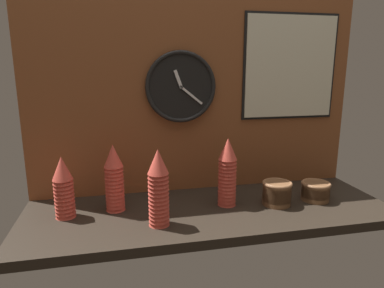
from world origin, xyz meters
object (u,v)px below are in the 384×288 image
at_px(cup_stack_left, 114,178).
at_px(menu_board, 290,67).
at_px(cup_stack_center_left, 158,188).
at_px(bowl_stack_right, 277,192).
at_px(cup_stack_far_left, 64,187).
at_px(wall_clock, 181,87).
at_px(cup_stack_center_right, 227,172).
at_px(bowl_stack_far_right, 315,190).

relative_size(cup_stack_left, menu_board, 0.56).
xyz_separation_m(cup_stack_center_left, bowl_stack_right, (0.54, 0.09, -0.10)).
xyz_separation_m(cup_stack_left, menu_board, (0.88, 0.18, 0.46)).
xyz_separation_m(cup_stack_far_left, wall_clock, (0.53, 0.20, 0.39)).
relative_size(cup_stack_far_left, cup_stack_center_left, 0.84).
bearing_deg(cup_stack_center_right, wall_clock, 127.12).
xyz_separation_m(cup_stack_left, cup_stack_center_left, (0.17, -0.18, 0.01)).
distance_m(bowl_stack_right, wall_clock, 0.65).
distance_m(cup_stack_left, cup_stack_far_left, 0.21).
relative_size(cup_stack_center_right, cup_stack_center_left, 1.00).
bearing_deg(cup_stack_far_left, menu_board, 10.90).
bearing_deg(wall_clock, cup_stack_center_left, -113.75).
bearing_deg(bowl_stack_right, bowl_stack_far_right, 2.80).
height_order(cup_stack_far_left, cup_stack_center_left, cup_stack_center_left).
height_order(cup_stack_left, bowl_stack_right, cup_stack_left).
height_order(cup_stack_center_left, wall_clock, wall_clock).
bearing_deg(cup_stack_far_left, wall_clock, 20.80).
bearing_deg(bowl_stack_right, cup_stack_far_left, 176.03).
xyz_separation_m(cup_stack_center_right, wall_clock, (-0.17, 0.22, 0.36)).
relative_size(cup_stack_center_left, bowl_stack_right, 2.31).
distance_m(cup_stack_center_left, menu_board, 0.92).
distance_m(cup_stack_far_left, wall_clock, 0.68).
bearing_deg(menu_board, bowl_stack_far_right, -83.73).
distance_m(cup_stack_center_left, wall_clock, 0.53).
relative_size(bowl_stack_right, menu_board, 0.26).
height_order(cup_stack_center_left, bowl_stack_far_right, cup_stack_center_left).
bearing_deg(menu_board, cup_stack_left, -168.44).
relative_size(cup_stack_left, wall_clock, 0.87).
relative_size(cup_stack_center_left, wall_clock, 0.91).
bearing_deg(cup_stack_center_left, bowl_stack_right, 9.43).
relative_size(wall_clock, menu_board, 0.65).
relative_size(bowl_stack_right, bowl_stack_far_right, 1.00).
height_order(cup_stack_center_right, menu_board, menu_board).
height_order(cup_stack_far_left, bowl_stack_far_right, cup_stack_far_left).
relative_size(bowl_stack_far_right, menu_board, 0.26).
xyz_separation_m(cup_stack_far_left, menu_board, (1.08, 0.21, 0.48)).
relative_size(cup_stack_far_left, wall_clock, 0.77).
xyz_separation_m(cup_stack_center_right, cup_stack_far_left, (-0.69, 0.02, -0.02)).
bearing_deg(cup_stack_far_left, bowl_stack_right, -3.97).
height_order(cup_stack_center_left, menu_board, menu_board).
xyz_separation_m(bowl_stack_far_right, menu_board, (-0.03, 0.26, 0.56)).
bearing_deg(cup_stack_left, cup_stack_center_left, -47.28).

